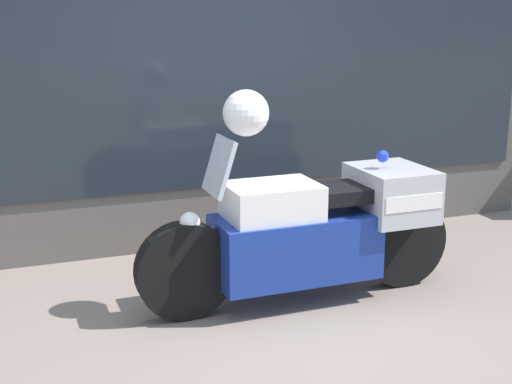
% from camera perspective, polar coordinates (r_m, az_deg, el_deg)
% --- Properties ---
extents(ground_plane, '(60.00, 60.00, 0.00)m').
position_cam_1_polar(ground_plane, '(4.82, 2.55, -10.76)').
color(ground_plane, gray).
extents(shop_building, '(6.62, 0.55, 3.93)m').
position_cam_1_polar(shop_building, '(6.16, -7.97, 13.57)').
color(shop_building, '#56514C').
rests_on(shop_building, ground).
extents(window_display, '(5.42, 0.30, 2.05)m').
position_cam_1_polar(window_display, '(6.56, -1.90, 0.61)').
color(window_display, slate).
rests_on(window_display, ground).
extents(paramedic_motorcycle, '(2.39, 0.63, 1.23)m').
position_cam_1_polar(paramedic_motorcycle, '(5.12, 4.85, -2.88)').
color(paramedic_motorcycle, black).
rests_on(paramedic_motorcycle, ground).
extents(white_helmet, '(0.31, 0.31, 0.31)m').
position_cam_1_polar(white_helmet, '(4.72, -0.81, 6.34)').
color(white_helmet, white).
rests_on(white_helmet, paramedic_motorcycle).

